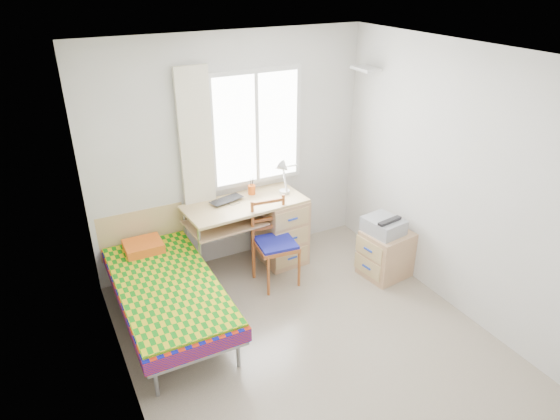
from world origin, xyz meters
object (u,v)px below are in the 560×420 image
at_px(desk, 274,226).
at_px(printer, 384,225).
at_px(cabinet, 386,254).
at_px(chair, 274,237).
at_px(bed, 165,285).

distance_m(desk, printer, 1.25).
relative_size(desk, cabinet, 2.49).
bearing_deg(chair, printer, -15.53).
bearing_deg(printer, chair, 149.19).
xyz_separation_m(desk, cabinet, (0.97, -0.86, -0.18)).
relative_size(bed, printer, 4.34).
bearing_deg(bed, desk, 19.66).
bearing_deg(desk, bed, -163.95).
bearing_deg(printer, bed, 163.49).
bearing_deg(cabinet, desk, 131.18).
xyz_separation_m(bed, printer, (2.37, -0.31, 0.22)).
height_order(bed, printer, bed).
relative_size(chair, printer, 2.14).
height_order(bed, cabinet, bed).
height_order(desk, chair, chair).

